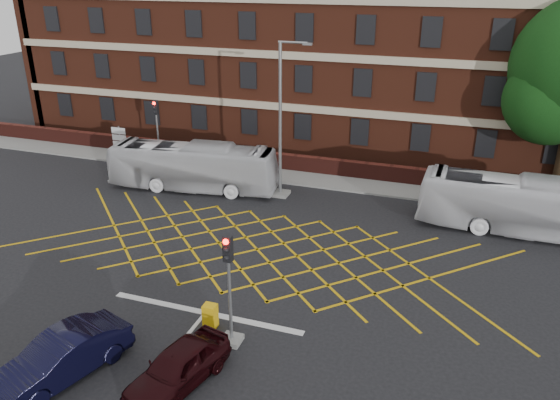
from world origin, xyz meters
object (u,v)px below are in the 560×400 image
(street_lamp, at_px, (281,146))
(utility_cabinet, at_px, (210,316))
(bus_right, at_px, (525,206))
(traffic_light_far, at_px, (158,137))
(direction_signs, at_px, (119,138))
(bus_left, at_px, (193,167))
(car_maroon, at_px, (178,367))
(car_navy, at_px, (62,357))
(traffic_light_near, at_px, (230,301))

(street_lamp, xyz_separation_m, utility_cabinet, (1.69, -12.98, -2.55))
(bus_right, xyz_separation_m, traffic_light_far, (-22.97, 3.57, 0.32))
(traffic_light_far, distance_m, street_lamp, 10.39)
(street_lamp, height_order, direction_signs, street_lamp)
(bus_left, height_order, car_maroon, bus_left)
(car_maroon, bearing_deg, utility_cabinet, 111.11)
(bus_left, bearing_deg, street_lamp, -89.09)
(bus_left, relative_size, car_navy, 2.20)
(bus_right, height_order, car_navy, bus_right)
(traffic_light_far, relative_size, street_lamp, 0.48)
(bus_left, relative_size, direction_signs, 4.61)
(bus_left, xyz_separation_m, direction_signs, (-7.73, 3.76, -0.03))
(traffic_light_near, relative_size, street_lamp, 0.48)
(car_maroon, relative_size, direction_signs, 1.79)
(car_maroon, bearing_deg, bus_right, 68.66)
(utility_cabinet, bearing_deg, traffic_light_far, 125.98)
(car_navy, relative_size, utility_cabinet, 4.84)
(street_lamp, bearing_deg, traffic_light_near, -78.34)
(bus_left, xyz_separation_m, car_navy, (3.67, -16.23, -0.65))
(direction_signs, bearing_deg, car_navy, -60.30)
(car_navy, bearing_deg, bus_left, 120.87)
(bus_right, height_order, street_lamp, street_lamp)
(traffic_light_near, height_order, street_lamp, street_lamp)
(car_navy, height_order, car_maroon, car_navy)
(bus_left, distance_m, utility_cabinet, 14.16)
(bus_left, distance_m, bus_right, 18.43)
(traffic_light_near, distance_m, direction_signs, 22.97)
(direction_signs, bearing_deg, bus_right, -7.94)
(utility_cabinet, bearing_deg, bus_right, 47.31)
(car_navy, distance_m, direction_signs, 23.02)
(car_navy, relative_size, street_lamp, 0.52)
(traffic_light_far, relative_size, utility_cabinet, 4.50)
(traffic_light_far, bearing_deg, car_maroon, -57.87)
(traffic_light_far, bearing_deg, street_lamp, -16.62)
(traffic_light_near, bearing_deg, traffic_light_far, 127.51)
(street_lamp, distance_m, direction_signs, 13.52)
(bus_left, relative_size, street_lamp, 1.15)
(bus_left, bearing_deg, traffic_light_near, -154.47)
(traffic_light_near, xyz_separation_m, traffic_light_far, (-12.68, 16.52, 0.00))
(car_navy, bearing_deg, street_lamp, 102.49)
(car_navy, height_order, street_lamp, street_lamp)
(car_navy, height_order, utility_cabinet, car_navy)
(bus_right, relative_size, traffic_light_far, 2.43)
(car_maroon, xyz_separation_m, street_lamp, (-2.06, 16.06, 2.36))
(direction_signs, bearing_deg, bus_left, -25.92)
(street_lamp, bearing_deg, bus_left, -172.23)
(bus_left, relative_size, car_maroon, 2.57)
(bus_right, relative_size, utility_cabinet, 10.92)
(car_maroon, relative_size, street_lamp, 0.45)
(car_navy, relative_size, traffic_light_far, 1.07)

